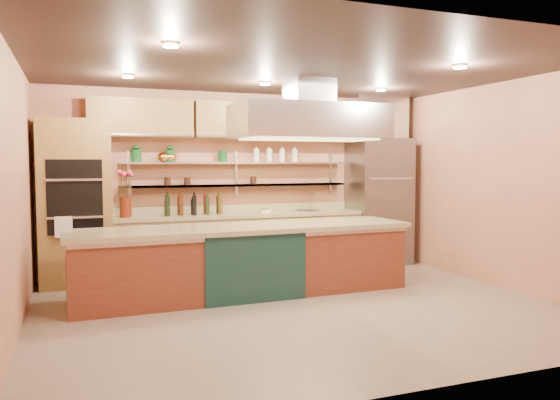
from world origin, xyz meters
name	(u,v)px	position (x,y,z in m)	size (l,w,h in m)	color
floor	(299,308)	(0.00, 0.00, -0.01)	(6.00, 5.00, 0.02)	gray
ceiling	(299,67)	(0.00, 0.00, 2.80)	(6.00, 5.00, 0.02)	black
wall_back	(239,182)	(0.00, 2.50, 1.40)	(6.00, 0.04, 2.80)	#BA7858
wall_front	(430,205)	(0.00, -2.50, 1.40)	(6.00, 0.04, 2.80)	#BA7858
wall_left	(14,194)	(-3.00, 0.00, 1.40)	(0.04, 5.00, 2.80)	#BA7858
wall_right	(503,185)	(3.00, 0.00, 1.40)	(0.04, 5.00, 2.80)	#BA7858
oven_stack	(75,203)	(-2.45, 2.18, 1.15)	(0.95, 0.64, 2.30)	olive
refrigerator	(379,201)	(2.35, 2.14, 1.05)	(0.95, 0.72, 2.10)	slate
back_counter	(241,243)	(-0.05, 2.20, 0.47)	(3.84, 0.64, 0.93)	tan
wall_shelf_lower	(238,185)	(-0.05, 2.37, 1.35)	(3.60, 0.26, 0.03)	silver
wall_shelf_upper	(238,163)	(-0.05, 2.37, 1.70)	(3.60, 0.26, 0.03)	silver
upper_cabinets	(242,121)	(0.00, 2.32, 2.35)	(4.60, 0.36, 0.55)	olive
range_hood	(309,122)	(0.48, 0.82, 2.25)	(2.00, 1.00, 0.45)	silver
ceiling_downlights	(293,73)	(0.00, 0.20, 2.77)	(4.00, 2.80, 0.02)	#FFE5A5
island	(245,260)	(-0.42, 0.82, 0.45)	(4.30, 0.93, 0.90)	brown
flower_vase	(126,207)	(-1.78, 2.15, 1.07)	(0.16, 0.16, 0.29)	#5E1D0E
oil_bottle_cluster	(194,205)	(-0.80, 2.15, 1.08)	(0.91, 0.26, 0.29)	black
kitchen_scale	(265,210)	(0.32, 2.15, 0.97)	(0.15, 0.11, 0.08)	silver
bar_faucet	(310,203)	(1.14, 2.25, 1.05)	(0.03, 0.03, 0.24)	white
copper_kettle	(164,157)	(-1.20, 2.37, 1.79)	(0.18, 0.18, 0.15)	orange
green_canister	(223,157)	(-0.30, 2.37, 1.80)	(0.14, 0.14, 0.17)	#0E431A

